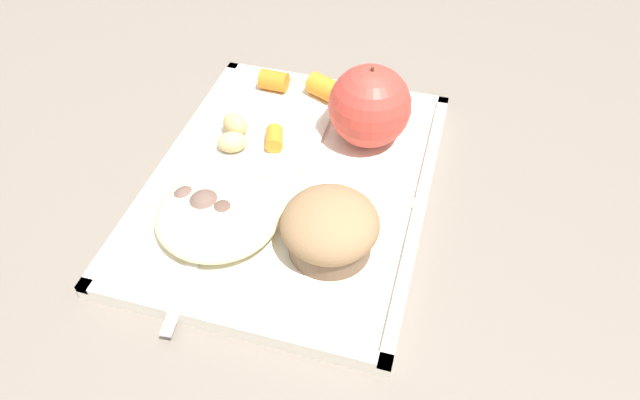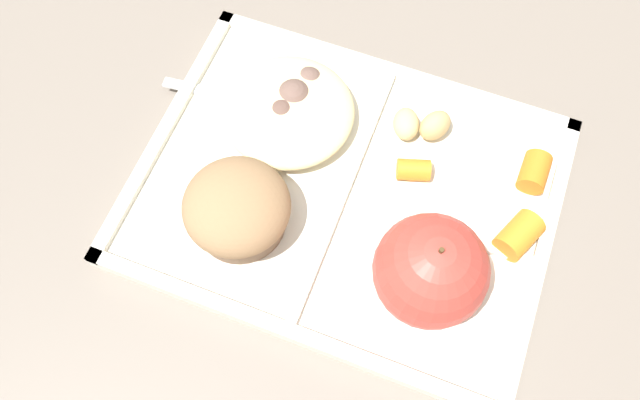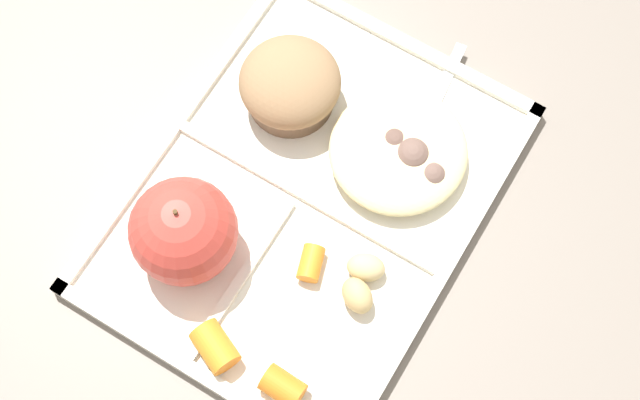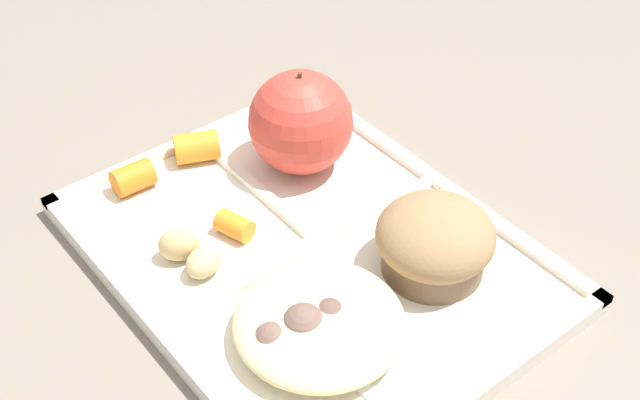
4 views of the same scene
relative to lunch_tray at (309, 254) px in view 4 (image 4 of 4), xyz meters
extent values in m
plane|color=slate|center=(0.00, 0.00, -0.01)|extent=(6.00, 6.00, 0.00)
cube|color=silver|center=(0.00, 0.00, 0.00)|extent=(0.36, 0.28, 0.01)
cube|color=silver|center=(0.00, -0.13, 0.01)|extent=(0.36, 0.01, 0.01)
cube|color=silver|center=(0.00, 0.13, 0.01)|extent=(0.36, 0.01, 0.01)
cube|color=silver|center=(-0.17, 0.00, 0.01)|extent=(0.01, 0.28, 0.01)
cube|color=silver|center=(0.17, 0.00, 0.01)|extent=(0.01, 0.28, 0.01)
cube|color=silver|center=(0.00, 0.00, 0.01)|extent=(0.01, 0.25, 0.01)
cube|color=silver|center=(-0.09, 0.01, 0.01)|extent=(0.16, 0.01, 0.01)
sphere|color=#C63D33|center=(-0.09, 0.06, 0.05)|extent=(0.09, 0.09, 0.09)
cylinder|color=#4C381E|center=(-0.09, 0.06, 0.09)|extent=(0.00, 0.00, 0.01)
cylinder|color=brown|center=(0.07, 0.06, 0.02)|extent=(0.08, 0.08, 0.02)
ellipsoid|color=#93704C|center=(0.07, 0.06, 0.04)|extent=(0.09, 0.09, 0.05)
cylinder|color=orange|center=(-0.15, -0.07, 0.02)|extent=(0.03, 0.03, 0.02)
cylinder|color=orange|center=(-0.15, -0.01, 0.02)|extent=(0.04, 0.05, 0.03)
cylinder|color=orange|center=(-0.05, -0.04, 0.01)|extent=(0.03, 0.03, 0.02)
ellipsoid|color=tan|center=(-0.05, -0.08, 0.02)|extent=(0.04, 0.04, 0.03)
ellipsoid|color=tan|center=(-0.03, -0.08, 0.02)|extent=(0.03, 0.04, 0.02)
ellipsoid|color=beige|center=(0.07, -0.05, 0.02)|extent=(0.12, 0.12, 0.03)
sphere|color=brown|center=(0.08, -0.04, 0.02)|extent=(0.03, 0.03, 0.03)
sphere|color=brown|center=(0.07, -0.08, 0.02)|extent=(0.03, 0.03, 0.03)
sphere|color=brown|center=(0.07, -0.06, 0.02)|extent=(0.04, 0.04, 0.04)
cube|color=white|center=(0.09, -0.06, 0.01)|extent=(0.04, 0.02, 0.00)
cylinder|color=white|center=(0.06, -0.05, 0.01)|extent=(0.02, 0.01, 0.00)
cylinder|color=white|center=(0.06, -0.06, 0.01)|extent=(0.02, 0.01, 0.00)
cylinder|color=white|center=(0.06, -0.07, 0.01)|extent=(0.02, 0.01, 0.00)
camera|label=1|loc=(0.40, 0.14, 0.42)|focal=32.39mm
camera|label=2|loc=(-0.06, 0.22, 0.50)|focal=34.91mm
camera|label=3|loc=(-0.24, -0.16, 0.78)|focal=53.82mm
camera|label=4|loc=(0.38, -0.29, 0.47)|focal=48.64mm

